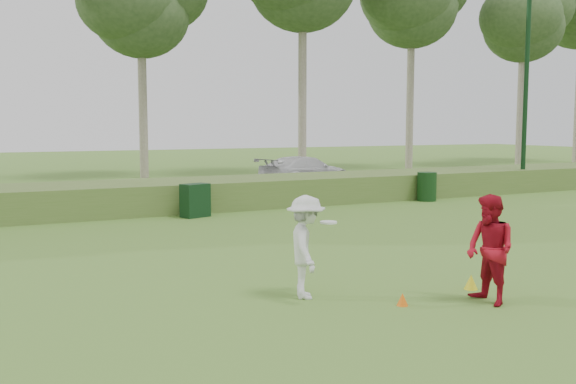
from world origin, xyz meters
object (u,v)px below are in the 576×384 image
trash_bin (427,187)px  utility_cabinet (195,200)px  cone_orange (402,299)px  player_white (306,247)px  cone_yellow (471,282)px  car_right (305,171)px  player_red (490,250)px  lamp_post (527,51)px

trash_bin → utility_cabinet: bearing=-178.7°
cone_orange → trash_bin: trash_bin is taller
player_white → trash_bin: 13.57m
cone_orange → cone_yellow: size_ratio=0.77×
car_right → utility_cabinet: bearing=116.2°
player_red → trash_bin: bearing=148.1°
player_red → car_right: 18.06m
utility_cabinet → player_red: bearing=-102.6°
cone_orange → cone_yellow: cone_yellow is taller
lamp_post → car_right: size_ratio=1.84×
lamp_post → player_red: bearing=-137.9°
player_red → car_right: size_ratio=0.37×
cone_yellow → trash_bin: trash_bin is taller
player_red → cone_yellow: player_red is taller
cone_yellow → utility_cabinet: utility_cabinet is taller
player_white → trash_bin: player_white is taller
lamp_post → player_red: size_ratio=4.94×
lamp_post → utility_cabinet: (-14.06, -1.00, -5.10)m
player_white → cone_yellow: size_ratio=6.54×
cone_yellow → trash_bin: bearing=54.8°
cone_orange → lamp_post: bearing=38.4°
cone_orange → utility_cabinet: bearing=89.3°
lamp_post → player_white: lamp_post is taller
player_red → utility_cabinet: 10.78m
player_white → car_right: player_white is taller
car_right → trash_bin: bearing=178.6°
cone_orange → trash_bin: size_ratio=0.19×
cone_yellow → car_right: size_ratio=0.06×
cone_orange → cone_yellow: 1.61m
player_white → cone_yellow: player_white is taller
cone_yellow → player_red: bearing=-114.5°
player_white → player_red: bearing=-102.1°
cone_yellow → utility_cabinet: size_ratio=0.25×
lamp_post → car_right: 10.14m
player_red → cone_orange: 1.51m
lamp_post → cone_orange: 18.90m
player_white → player_red: 2.77m
cone_orange → utility_cabinet: (0.13, 10.23, 0.39)m
cone_orange → player_white: bearing=136.2°
cone_yellow → car_right: (5.52, 16.31, 0.58)m
player_white → lamp_post: bearing=-34.9°
player_red → trash_bin: 13.24m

